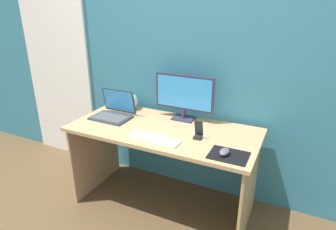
{
  "coord_description": "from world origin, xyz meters",
  "views": [
    {
      "loc": [
        0.92,
        -1.85,
        1.64
      ],
      "look_at": [
        0.05,
        -0.02,
        0.85
      ],
      "focal_mm": 30.98,
      "sensor_mm": 36.0,
      "label": 1
    }
  ],
  "objects_px": {
    "laptop": "(113,112)",
    "mouse": "(224,152)",
    "monitor": "(184,96)",
    "fishbowl": "(129,101)",
    "phone_in_dock": "(198,132)",
    "keyboard_external": "(155,139)"
  },
  "relations": [
    {
      "from": "laptop",
      "to": "mouse",
      "type": "height_order",
      "value": "laptop"
    },
    {
      "from": "laptop",
      "to": "monitor",
      "type": "bearing_deg",
      "value": 21.11
    },
    {
      "from": "mouse",
      "to": "monitor",
      "type": "bearing_deg",
      "value": 139.76
    },
    {
      "from": "fishbowl",
      "to": "mouse",
      "type": "relative_size",
      "value": 1.56
    },
    {
      "from": "fishbowl",
      "to": "phone_in_dock",
      "type": "xyz_separation_m",
      "value": [
        0.78,
        -0.3,
        -0.03
      ]
    },
    {
      "from": "fishbowl",
      "to": "phone_in_dock",
      "type": "bearing_deg",
      "value": -21.34
    },
    {
      "from": "monitor",
      "to": "laptop",
      "type": "distance_m",
      "value": 0.62
    },
    {
      "from": "laptop",
      "to": "phone_in_dock",
      "type": "xyz_separation_m",
      "value": [
        0.79,
        -0.08,
        0.0
      ]
    },
    {
      "from": "monitor",
      "to": "keyboard_external",
      "type": "height_order",
      "value": "monitor"
    },
    {
      "from": "monitor",
      "to": "phone_in_dock",
      "type": "xyz_separation_m",
      "value": [
        0.24,
        -0.29,
        -0.16
      ]
    },
    {
      "from": "monitor",
      "to": "mouse",
      "type": "xyz_separation_m",
      "value": [
        0.47,
        -0.45,
        -0.19
      ]
    },
    {
      "from": "monitor",
      "to": "laptop",
      "type": "xyz_separation_m",
      "value": [
        -0.56,
        -0.22,
        -0.16
      ]
    },
    {
      "from": "mouse",
      "to": "fishbowl",
      "type": "bearing_deg",
      "value": 158.9
    },
    {
      "from": "laptop",
      "to": "phone_in_dock",
      "type": "distance_m",
      "value": 0.8
    },
    {
      "from": "phone_in_dock",
      "to": "laptop",
      "type": "bearing_deg",
      "value": 174.38
    },
    {
      "from": "monitor",
      "to": "mouse",
      "type": "bearing_deg",
      "value": -43.52
    },
    {
      "from": "laptop",
      "to": "fishbowl",
      "type": "relative_size",
      "value": 2.07
    },
    {
      "from": "keyboard_external",
      "to": "phone_in_dock",
      "type": "height_order",
      "value": "phone_in_dock"
    },
    {
      "from": "laptop",
      "to": "mouse",
      "type": "xyz_separation_m",
      "value": [
        1.03,
        -0.23,
        -0.03
      ]
    },
    {
      "from": "fishbowl",
      "to": "phone_in_dock",
      "type": "distance_m",
      "value": 0.84
    },
    {
      "from": "keyboard_external",
      "to": "phone_in_dock",
      "type": "relative_size",
      "value": 2.78
    },
    {
      "from": "laptop",
      "to": "keyboard_external",
      "type": "distance_m",
      "value": 0.57
    }
  ]
}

